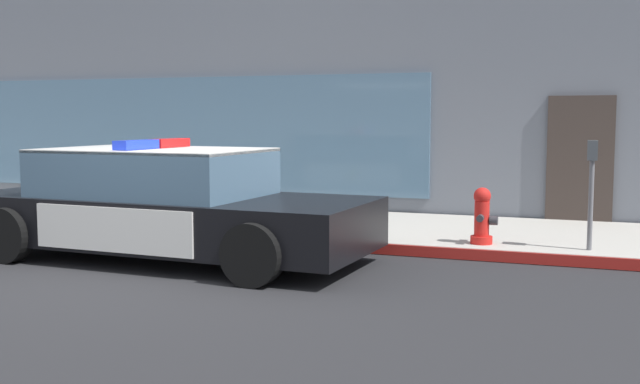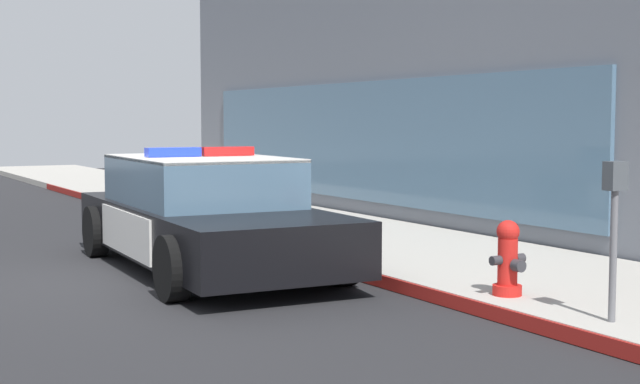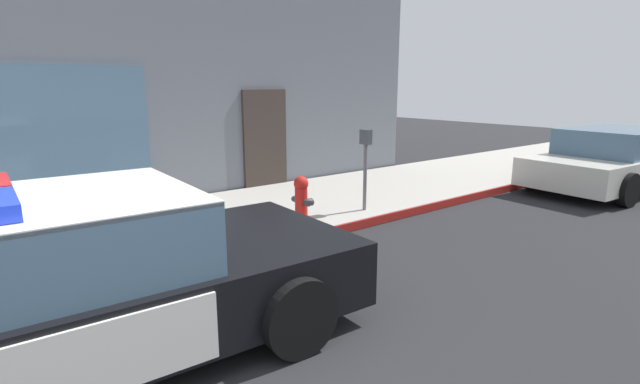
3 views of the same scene
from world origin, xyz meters
name	(u,v)px [view 3 (image 3 of 3)]	position (x,y,z in m)	size (l,w,h in m)	color
sidewalk	(42,254)	(0.00, 3.48, 0.07)	(48.00, 3.13, 0.15)	#B2ADA3
curb_red_paint	(69,296)	(0.00, 1.90, 0.08)	(28.80, 0.04, 0.14)	maroon
police_cruiser	(35,290)	(-0.41, 0.70, 0.68)	(5.18, 2.33, 1.49)	black
fire_hydrant	(302,201)	(3.28, 2.31, 0.50)	(0.34, 0.39, 0.73)	red
car_down_street	(616,159)	(10.45, 0.68, 0.63)	(4.74, 2.31, 1.29)	silver
parking_meter	(365,155)	(4.58, 2.31, 1.08)	(0.12, 0.18, 1.34)	slate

